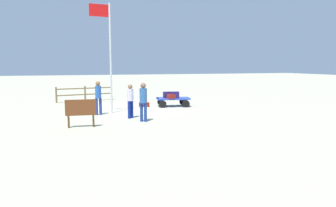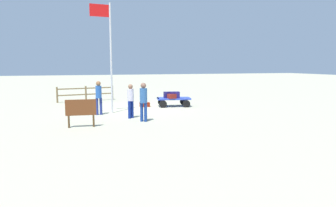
{
  "view_description": "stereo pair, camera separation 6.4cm",
  "coord_description": "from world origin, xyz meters",
  "views": [
    {
      "loc": [
        3.58,
        17.61,
        2.62
      ],
      "look_at": [
        -0.15,
        6.0,
        1.04
      ],
      "focal_mm": 32.46,
      "sensor_mm": 36.0,
      "label": 1
    },
    {
      "loc": [
        3.52,
        17.63,
        2.62
      ],
      "look_at": [
        -0.15,
        6.0,
        1.04
      ],
      "focal_mm": 32.46,
      "sensor_mm": 36.0,
      "label": 2
    }
  ],
  "objects": [
    {
      "name": "ground_plane",
      "position": [
        0.0,
        0.0,
        0.0
      ],
      "size": [
        120.0,
        120.0,
        0.0
      ],
      "primitive_type": "plane",
      "color": "#B2AF92"
    },
    {
      "name": "luggage_cart",
      "position": [
        -2.48,
        -0.28,
        0.41
      ],
      "size": [
        2.2,
        1.48,
        0.55
      ],
      "color": "#324BBE",
      "rests_on": "ground"
    },
    {
      "name": "suitcase_navy",
      "position": [
        -2.26,
        0.09,
        0.69
      ],
      "size": [
        0.53,
        0.49,
        0.27
      ],
      "color": "maroon",
      "rests_on": "luggage_cart"
    },
    {
      "name": "suitcase_maroon",
      "position": [
        -2.49,
        -0.08,
        0.75
      ],
      "size": [
        0.67,
        0.49,
        0.39
      ],
      "color": "navy",
      "rests_on": "luggage_cart"
    },
    {
      "name": "suitcase_tan",
      "position": [
        -2.15,
        -0.3,
        0.74
      ],
      "size": [
        0.61,
        0.42,
        0.38
      ],
      "color": "#1C1852",
      "rests_on": "luggage_cart"
    },
    {
      "name": "suitcase_dark",
      "position": [
        -0.72,
        -0.64,
        0.13
      ],
      "size": [
        0.65,
        0.45,
        0.26
      ],
      "color": "maroon",
      "rests_on": "ground"
    },
    {
      "name": "worker_lead",
      "position": [
        2.24,
        1.6,
        1.02
      ],
      "size": [
        0.34,
        0.31,
        1.77
      ],
      "color": "navy",
      "rests_on": "ground"
    },
    {
      "name": "worker_trailing",
      "position": [
        0.84,
        3.08,
        0.96
      ],
      "size": [
        0.43,
        0.43,
        1.67
      ],
      "color": "navy",
      "rests_on": "ground"
    },
    {
      "name": "worker_supervisor",
      "position": [
        0.44,
        4.15,
        1.06
      ],
      "size": [
        0.48,
        0.48,
        1.79
      ],
      "color": "navy",
      "rests_on": "ground"
    },
    {
      "name": "flagpole",
      "position": [
        1.64,
        1.18,
        3.5
      ],
      "size": [
        1.09,
        0.13,
        5.8
      ],
      "color": "silver",
      "rests_on": "ground"
    },
    {
      "name": "signboard",
      "position": [
        3.22,
        4.63,
        0.77
      ],
      "size": [
        1.25,
        0.16,
        1.18
      ],
      "color": "#4C3319",
      "rests_on": "ground"
    },
    {
      "name": "wooden_fence",
      "position": [
        2.63,
        -4.72,
        0.63
      ],
      "size": [
        3.96,
        0.85,
        1.09
      ],
      "color": "brown",
      "rests_on": "ground"
    }
  ]
}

